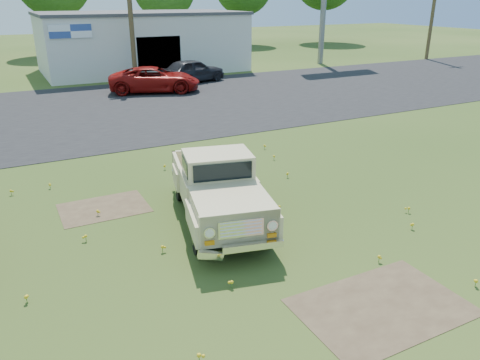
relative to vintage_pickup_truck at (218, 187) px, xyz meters
name	(u,v)px	position (x,y,z in m)	size (l,w,h in m)	color
ground	(232,251)	(-0.39, -1.52, -0.87)	(140.00, 140.00, 0.00)	#294415
asphalt_lot	(94,111)	(-0.39, 13.48, -0.87)	(90.00, 14.00, 0.02)	black
dirt_patch_a	(382,307)	(1.11, -4.52, -0.87)	(3.00, 2.00, 0.01)	#4B3928
dirt_patch_b	(104,208)	(-2.39, 1.98, -0.87)	(2.20, 1.60, 0.01)	#4B3928
commercial_building	(142,41)	(5.61, 25.47, 1.23)	(14.20, 8.20, 4.15)	silver
utility_pole_mid	(130,6)	(3.61, 20.48, 3.73)	(1.60, 0.30, 9.00)	#483821
utility_pole_east	(434,3)	(29.61, 20.48, 3.73)	(1.60, 0.30, 9.00)	#483821
vintage_pickup_truck	(218,187)	(0.00, 0.00, 0.00)	(1.87, 4.81, 1.74)	#C5B784
red_pickup	(155,80)	(3.73, 16.75, -0.16)	(2.35, 5.11, 1.42)	maroon
dark_sedan	(192,71)	(6.87, 18.81, -0.14)	(1.74, 4.32, 1.47)	black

